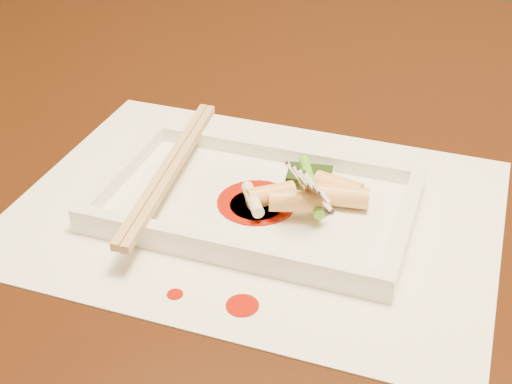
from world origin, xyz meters
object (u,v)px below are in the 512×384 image
(plate_base, at_px, (256,206))
(fork, at_px, (349,128))
(table, at_px, (329,204))
(chopstick_a, at_px, (166,167))
(placemat, at_px, (256,210))

(plate_base, height_order, fork, fork)
(table, relative_size, chopstick_a, 6.09)
(table, xyz_separation_m, fork, (0.05, -0.16, 0.18))
(table, xyz_separation_m, plate_base, (-0.02, -0.17, 0.11))
(plate_base, relative_size, chopstick_a, 1.13)
(placemat, relative_size, plate_base, 1.54)
(placemat, relative_size, fork, 2.86)
(fork, bearing_deg, table, 106.15)
(placemat, bearing_deg, chopstick_a, 180.00)
(chopstick_a, bearing_deg, fork, 6.75)
(placemat, xyz_separation_m, plate_base, (0.00, 0.00, 0.00))
(table, bearing_deg, placemat, -98.10)
(plate_base, bearing_deg, placemat, 0.00)
(placemat, xyz_separation_m, chopstick_a, (-0.08, 0.00, 0.03))
(chopstick_a, bearing_deg, placemat, 0.00)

